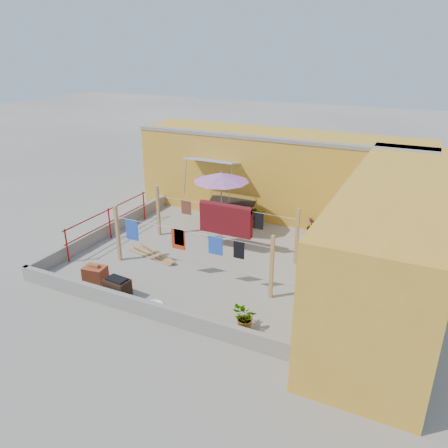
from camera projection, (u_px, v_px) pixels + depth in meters
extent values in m
plane|color=#9E998E|center=(212.00, 257.00, 13.84)|extent=(80.00, 80.00, 0.00)
cube|color=gold|center=(278.00, 174.00, 16.94)|extent=(11.00, 2.40, 3.20)
cube|color=gray|center=(271.00, 139.00, 15.48)|extent=(11.00, 0.35, 0.12)
cube|color=#2D51B2|center=(212.00, 161.00, 16.25)|extent=(2.00, 0.79, 0.22)
cylinder|color=gray|center=(185.00, 177.00, 16.58)|extent=(0.03, 0.30, 1.28)
cylinder|color=gray|center=(231.00, 183.00, 15.81)|extent=(0.03, 0.30, 1.28)
cube|color=gold|center=(392.00, 242.00, 11.13)|extent=(2.40, 9.00, 3.20)
cube|color=gray|center=(145.00, 308.00, 10.78)|extent=(8.30, 0.16, 0.44)
cube|color=gray|center=(109.00, 229.00, 15.41)|extent=(0.16, 7.30, 0.44)
cylinder|color=#9D110F|center=(67.00, 246.00, 13.36)|extent=(0.05, 0.05, 1.10)
cylinder|color=#9D110F|center=(110.00, 223.00, 15.03)|extent=(0.05, 0.05, 1.10)
cylinder|color=#9D110F|center=(144.00, 206.00, 16.69)|extent=(0.05, 0.05, 1.10)
cylinder|color=#9D110F|center=(108.00, 210.00, 14.84)|extent=(0.04, 4.20, 0.04)
cylinder|color=#9D110F|center=(110.00, 222.00, 15.01)|extent=(0.04, 4.20, 0.04)
cube|color=tan|center=(118.00, 234.00, 13.35)|extent=(0.09, 0.09, 1.80)
cube|color=tan|center=(272.00, 267.00, 11.32)|extent=(0.09, 0.09, 1.80)
cube|color=tan|center=(297.00, 236.00, 13.15)|extent=(0.09, 0.09, 1.80)
cube|color=tan|center=(158.00, 211.00, 15.18)|extent=(0.09, 0.09, 1.80)
cylinder|color=silver|center=(188.00, 231.00, 12.13)|extent=(5.00, 0.01, 0.01)
cylinder|color=silver|center=(223.00, 207.00, 13.96)|extent=(5.00, 0.01, 0.01)
cube|color=#550E14|center=(226.00, 220.00, 14.08)|extent=(1.81, 0.22, 0.97)
cube|color=black|center=(258.00, 221.00, 13.56)|extent=(0.33, 0.02, 0.54)
cube|color=brown|center=(186.00, 207.00, 14.60)|extent=(0.37, 0.02, 0.48)
cube|color=#214BB4|center=(132.00, 230.00, 13.04)|extent=(0.44, 0.02, 0.65)
cube|color=black|center=(179.00, 237.00, 12.34)|extent=(0.32, 0.02, 0.48)
cube|color=red|center=(178.00, 239.00, 12.37)|extent=(0.44, 0.02, 0.61)
cube|color=#214BB4|center=(216.00, 246.00, 11.88)|extent=(0.43, 0.02, 0.53)
cube|color=black|center=(239.00, 250.00, 11.59)|extent=(0.31, 0.02, 0.50)
cylinder|color=gray|center=(221.00, 233.00, 15.60)|extent=(0.35, 0.35, 0.06)
cylinder|color=gray|center=(221.00, 204.00, 15.20)|extent=(0.04, 0.04, 2.20)
cone|color=#C369B3|center=(221.00, 177.00, 14.82)|extent=(1.97, 1.97, 0.31)
cylinder|color=gray|center=(221.00, 172.00, 14.75)|extent=(0.04, 0.04, 0.10)
cube|color=black|center=(233.00, 201.00, 16.51)|extent=(1.90, 1.29, 0.06)
cube|color=black|center=(211.00, 213.00, 16.48)|extent=(0.06, 0.06, 0.76)
cube|color=black|center=(215.00, 206.00, 17.11)|extent=(0.06, 0.06, 0.76)
cube|color=black|center=(251.00, 215.00, 16.22)|extent=(0.06, 0.06, 0.76)
cube|color=black|center=(253.00, 209.00, 16.85)|extent=(0.06, 0.06, 0.76)
cube|color=#9E4224|center=(95.00, 274.00, 12.38)|extent=(0.66, 0.52, 0.44)
cube|color=#9F4D25|center=(94.00, 266.00, 12.28)|extent=(0.29, 0.17, 0.09)
cube|color=tan|center=(149.00, 257.00, 13.85)|extent=(1.89, 0.49, 0.04)
cube|color=tan|center=(153.00, 254.00, 13.90)|extent=(1.87, 0.65, 0.04)
cube|color=tan|center=(157.00, 252.00, 13.95)|extent=(1.79, 0.89, 0.04)
cube|color=#311B13|center=(118.00, 289.00, 11.54)|extent=(0.69, 0.49, 0.54)
cube|color=black|center=(117.00, 279.00, 11.42)|extent=(0.57, 0.37, 0.04)
cylinder|color=white|center=(153.00, 307.00, 11.18)|extent=(0.51, 0.51, 0.07)
torus|color=white|center=(153.00, 306.00, 11.17)|extent=(0.55, 0.55, 0.06)
cylinder|color=white|center=(343.00, 251.00, 13.94)|extent=(0.21, 0.21, 0.28)
cylinder|color=white|center=(343.00, 247.00, 13.88)|extent=(0.06, 0.06, 0.05)
cylinder|color=white|center=(345.00, 247.00, 14.18)|extent=(0.23, 0.23, 0.31)
cylinder|color=white|center=(345.00, 242.00, 14.11)|extent=(0.06, 0.06, 0.05)
torus|color=#207B1B|center=(342.00, 255.00, 13.94)|extent=(0.53, 0.53, 0.04)
torus|color=#207B1B|center=(342.00, 254.00, 13.93)|extent=(0.44, 0.44, 0.04)
imported|color=#175118|center=(256.00, 216.00, 16.07)|extent=(0.91, 0.86, 0.81)
imported|color=#175118|center=(311.00, 226.00, 15.45)|extent=(0.36, 0.36, 0.59)
imported|color=#175118|center=(325.00, 236.00, 14.24)|extent=(0.54, 0.41, 0.93)
imported|color=#175118|center=(316.00, 265.00, 12.54)|extent=(0.51, 0.53, 0.75)
imported|color=#175118|center=(245.00, 318.00, 10.20)|extent=(0.58, 0.64, 0.65)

